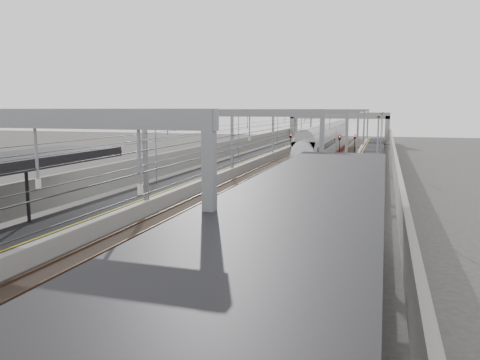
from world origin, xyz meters
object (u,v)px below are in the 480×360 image
Objects in this scene: bench at (353,298)px; signal_green at (291,140)px; train at (326,146)px; overbridge at (339,119)px.

signal_green is at bearing 102.86° from bench.
bench is at bearing -77.14° from signal_green.
train is at bearing 97.85° from bench.
overbridge is 29.88m from signal_green.
signal_green is at bearing 134.95° from train.
train is 9.49m from signal_green.
overbridge is 6.33× the size of signal_green.
overbridge is at bearing 95.75° from bench.
bench is at bearing -84.25° from overbridge.
overbridge reaches higher than signal_green.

